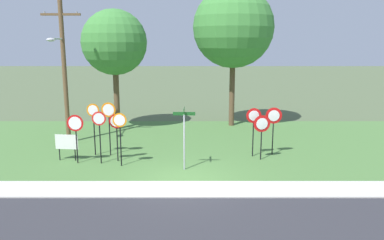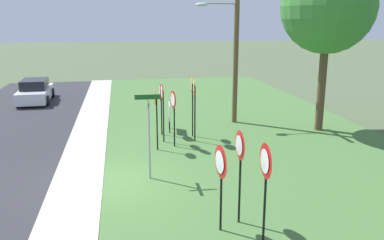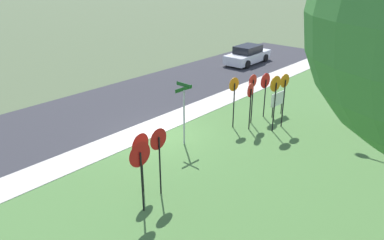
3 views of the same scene
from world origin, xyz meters
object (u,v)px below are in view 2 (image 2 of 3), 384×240
(stop_sign_far_left, at_px, (194,96))
(utility_pole, at_px, (233,34))
(stop_sign_far_right, at_px, (163,101))
(yield_sign_near_right, at_px, (239,155))
(yield_sign_near_left, at_px, (265,170))
(stop_sign_far_center, at_px, (161,98))
(stop_sign_center_tall, at_px, (156,106))
(stop_sign_near_left, at_px, (192,95))
(notice_board, at_px, (169,113))
(yield_sign_far_left, at_px, (220,168))
(street_name_post, at_px, (149,129))
(oak_tree_left, at_px, (328,7))
(parked_hatchback_near, at_px, (35,91))
(stop_sign_near_right, at_px, (173,107))

(stop_sign_far_left, bearing_deg, utility_pole, 147.74)
(stop_sign_far_right, xyz_separation_m, yield_sign_near_right, (7.19, 1.10, 0.04))
(stop_sign_far_right, relative_size, yield_sign_near_left, 1.02)
(stop_sign_far_center, bearing_deg, stop_sign_far_left, 48.14)
(stop_sign_far_center, bearing_deg, stop_sign_center_tall, -7.36)
(stop_sign_far_center, distance_m, stop_sign_center_tall, 2.14)
(stop_sign_near_left, bearing_deg, notice_board, -134.33)
(yield_sign_far_left, bearing_deg, notice_board, 173.84)
(stop_sign_center_tall, height_order, yield_sign_near_right, stop_sign_center_tall)
(yield_sign_near_left, distance_m, yield_sign_near_right, 1.06)
(street_name_post, bearing_deg, stop_sign_far_left, 151.99)
(yield_sign_far_left, bearing_deg, street_name_post, -165.43)
(stop_sign_near_left, xyz_separation_m, stop_sign_far_right, (0.60, -1.33, -0.10))
(stop_sign_center_tall, bearing_deg, stop_sign_far_right, 166.52)
(stop_sign_center_tall, bearing_deg, yield_sign_far_left, 14.30)
(stop_sign_far_right, relative_size, street_name_post, 0.89)
(stop_sign_far_center, height_order, yield_sign_near_left, yield_sign_near_left)
(yield_sign_near_left, xyz_separation_m, street_name_post, (-4.34, -2.23, -0.14))
(stop_sign_far_right, height_order, notice_board, stop_sign_far_right)
(stop_sign_far_left, bearing_deg, oak_tree_left, 105.36)
(yield_sign_near_left, distance_m, parked_hatchback_near, 20.01)
(stop_sign_near_left, distance_m, stop_sign_far_left, 0.77)
(stop_sign_near_left, height_order, stop_sign_far_left, stop_sign_far_left)
(parked_hatchback_near, bearing_deg, yield_sign_far_left, 21.20)
(stop_sign_near_left, distance_m, stop_sign_far_center, 1.41)
(parked_hatchback_near, bearing_deg, stop_sign_far_right, 32.77)
(yield_sign_near_right, bearing_deg, stop_sign_far_center, -173.96)
(stop_sign_far_left, relative_size, stop_sign_far_center, 1.16)
(stop_sign_far_right, xyz_separation_m, parked_hatchback_near, (-9.97, -6.89, -1.15))
(street_name_post, xyz_separation_m, notice_board, (-5.58, 1.33, -0.81))
(stop_sign_near_left, bearing_deg, yield_sign_far_left, 2.39)
(yield_sign_near_left, distance_m, notice_board, 10.00)
(stop_sign_near_right, height_order, stop_sign_center_tall, stop_sign_center_tall)
(utility_pole, height_order, parked_hatchback_near, utility_pole)
(stop_sign_near_right, distance_m, parked_hatchback_near, 12.94)
(yield_sign_near_left, xyz_separation_m, yield_sign_near_right, (-1.02, -0.27, 0.01))
(stop_sign_far_center, bearing_deg, street_name_post, -6.89)
(street_name_post, bearing_deg, yield_sign_near_left, 29.14)
(notice_board, bearing_deg, stop_sign_near_right, 2.90)
(stop_sign_near_left, xyz_separation_m, yield_sign_near_right, (7.79, -0.23, -0.06))
(stop_sign_far_center, height_order, street_name_post, street_name_post)
(stop_sign_near_left, bearing_deg, stop_sign_far_center, -102.96)
(stop_sign_far_center, xyz_separation_m, stop_sign_far_right, (1.10, -0.03, 0.09))
(yield_sign_near_left, bearing_deg, stop_sign_near_left, -178.37)
(stop_sign_center_tall, height_order, yield_sign_far_left, stop_sign_center_tall)
(yield_sign_near_right, height_order, street_name_post, street_name_post)
(stop_sign_near_right, bearing_deg, yield_sign_near_right, -3.16)
(stop_sign_far_center, bearing_deg, stop_sign_far_right, 1.63)
(stop_sign_near_left, distance_m, street_name_post, 4.99)
(yield_sign_far_left, distance_m, oak_tree_left, 11.27)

